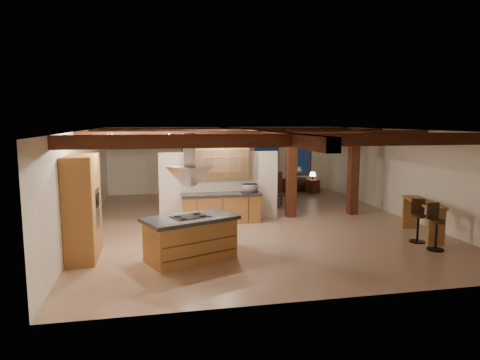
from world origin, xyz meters
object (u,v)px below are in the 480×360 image
Objects in this scene: kitchen_island at (191,238)px; bar_counter at (423,213)px; dining_table at (252,198)px; sofa at (286,184)px.

kitchen_island is 1.20× the size of bar_counter.
kitchen_island is at bearing -113.65° from dining_table.
sofa is at bearing 99.81° from bar_counter.
sofa is 8.17m from bar_counter.
dining_table is (2.82, 5.94, -0.22)m from kitchen_island.
kitchen_island reaches higher than bar_counter.
sofa reaches higher than dining_table.
sofa is (5.05, 8.81, -0.20)m from kitchen_island.
bar_counter is at bearing -53.24° from dining_table.
bar_counter is (6.44, 0.76, 0.15)m from kitchen_island.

